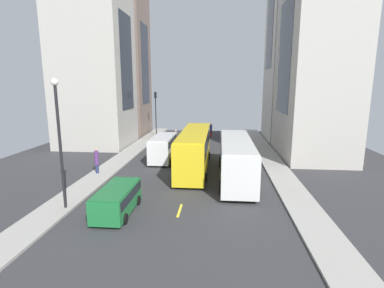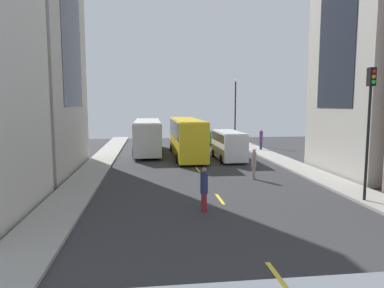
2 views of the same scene
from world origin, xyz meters
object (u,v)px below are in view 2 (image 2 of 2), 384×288
Objects in this scene: delivery_van_white at (229,143)px; traffic_light_near_corner at (370,110)px; city_bus_white at (148,133)px; pedestrian_waiting_curb at (204,188)px; pedestrian_crossing_near at (254,163)px; pedestrian_walking_far at (261,139)px; streetcar_yellow at (186,134)px; car_green_0 at (208,136)px.

delivery_van_white is 15.10m from traffic_light_near_corner.
pedestrian_waiting_curb is at bearing -82.42° from city_bus_white.
pedestrian_crossing_near is (4.42, 6.55, 0.01)m from pedestrian_waiting_curb.
city_bus_white reaches higher than pedestrian_walking_far.
pedestrian_walking_far is 0.33× the size of traffic_light_near_corner.
delivery_van_white is 2.70× the size of pedestrian_walking_far.
delivery_van_white is at bearing 141.18° from pedestrian_walking_far.
streetcar_yellow is at bearing 142.36° from delivery_van_white.
delivery_van_white is at bearing -74.12° from pedestrian_waiting_curb.
pedestrian_walking_far is at bearing -0.24° from city_bus_white.
streetcar_yellow is at bearing -46.61° from pedestrian_crossing_near.
delivery_van_white is at bearing 104.80° from traffic_light_near_corner.
pedestrian_walking_far is at bearing -84.11° from pedestrian_crossing_near.
car_green_0 is (0.39, 13.21, -0.54)m from delivery_van_white.
streetcar_yellow reaches higher than pedestrian_crossing_near.
city_bus_white is 2.51× the size of car_green_0.
traffic_light_near_corner is (3.92, -6.14, 3.58)m from pedestrian_crossing_near.
car_green_0 is 2.16× the size of pedestrian_waiting_curb.
pedestrian_waiting_curb is at bearing 82.04° from pedestrian_crossing_near.
pedestrian_waiting_curb is 0.32× the size of traffic_light_near_corner.
pedestrian_waiting_curb is at bearing -93.44° from streetcar_yellow.
streetcar_yellow is 1.85× the size of traffic_light_near_corner.
streetcar_yellow is 8.90m from pedestrian_walking_far.
pedestrian_walking_far reaches higher than car_green_0.
traffic_light_near_corner is at bearing -60.93° from city_bus_white.
pedestrian_walking_far is at bearing -59.66° from car_green_0.
traffic_light_near_corner is at bearing -144.05° from pedestrian_waiting_curb.
pedestrian_waiting_curb is at bearing -107.30° from delivery_van_white.
delivery_van_white is at bearing -91.68° from car_green_0.
car_green_0 is 0.68× the size of traffic_light_near_corner.
pedestrian_waiting_curb is at bearing -100.08° from car_green_0.
traffic_light_near_corner is at bearing -75.20° from delivery_van_white.
car_green_0 is 21.34m from pedestrian_crossing_near.
streetcar_yellow is at bearing -110.46° from car_green_0.
pedestrian_crossing_near is at bearing -90.86° from pedestrian_waiting_curb.
pedestrian_waiting_curb reaches higher than car_green_0.
streetcar_yellow is 17.45m from pedestrian_waiting_curb.
car_green_0 is at bearing -66.90° from pedestrian_waiting_curb.
streetcar_yellow is 5.60× the size of pedestrian_walking_far.
delivery_van_white is 7.38m from pedestrian_walking_far.
car_green_0 is 27.94m from traffic_light_near_corner.
pedestrian_walking_far is 1.06× the size of pedestrian_crossing_near.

